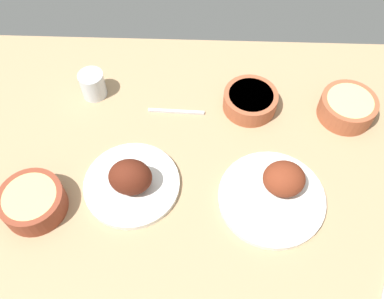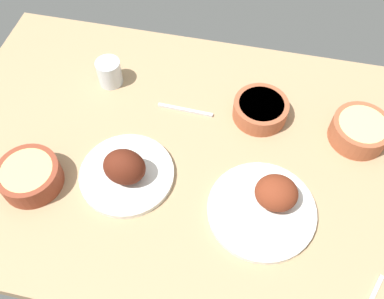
# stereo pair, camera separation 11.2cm
# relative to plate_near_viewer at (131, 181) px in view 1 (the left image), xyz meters

# --- Properties ---
(dining_table) EXTENTS (1.40, 0.90, 0.04)m
(dining_table) POSITION_rel_plate_near_viewer_xyz_m (0.15, 0.11, -0.05)
(dining_table) COLOR tan
(dining_table) RESTS_ON ground
(plate_near_viewer) EXTENTS (0.25, 0.25, 0.11)m
(plate_near_viewer) POSITION_rel_plate_near_viewer_xyz_m (0.00, 0.00, 0.00)
(plate_near_viewer) COLOR silver
(plate_near_viewer) RESTS_ON dining_table
(plate_far_side) EXTENTS (0.27, 0.27, 0.09)m
(plate_far_side) POSITION_rel_plate_near_viewer_xyz_m (0.37, -0.01, -0.01)
(plate_far_side) COLOR silver
(plate_far_side) RESTS_ON dining_table
(bowl_pasta) EXTENTS (0.16, 0.16, 0.06)m
(bowl_pasta) POSITION_rel_plate_near_viewer_xyz_m (-0.23, -0.07, 0.00)
(bowl_pasta) COLOR brown
(bowl_pasta) RESTS_ON dining_table
(bowl_soup) EXTENTS (0.15, 0.15, 0.06)m
(bowl_soup) POSITION_rel_plate_near_viewer_xyz_m (0.31, 0.28, -0.00)
(bowl_soup) COLOR #A35133
(bowl_soup) RESTS_ON dining_table
(bowl_potatoes) EXTENTS (0.16, 0.16, 0.06)m
(bowl_potatoes) POSITION_rel_plate_near_viewer_xyz_m (0.58, 0.26, 0.00)
(bowl_potatoes) COLOR #A35133
(bowl_potatoes) RESTS_ON dining_table
(water_tumbler) EXTENTS (0.07, 0.07, 0.08)m
(water_tumbler) POSITION_rel_plate_near_viewer_xyz_m (-0.15, 0.31, 0.01)
(water_tumbler) COLOR silver
(water_tumbler) RESTS_ON dining_table
(fork_loose) EXTENTS (0.16, 0.01, 0.01)m
(fork_loose) POSITION_rel_plate_near_viewer_xyz_m (0.10, 0.25, -0.03)
(fork_loose) COLOR silver
(fork_loose) RESTS_ON dining_table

